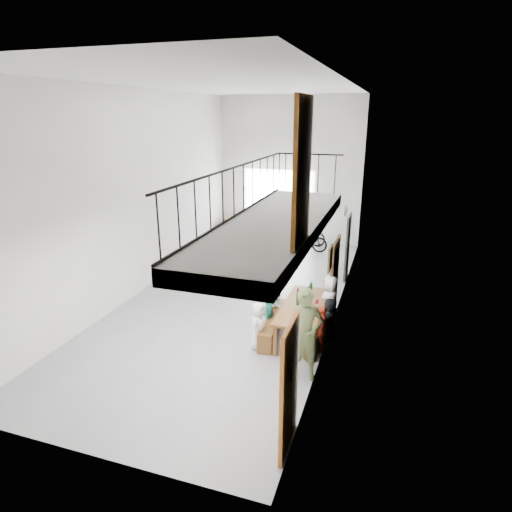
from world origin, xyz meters
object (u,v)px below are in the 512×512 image
(tasting_table, at_px, (303,309))
(serving_counter, at_px, (260,229))
(host_standing, at_px, (305,335))
(bicycle_near, at_px, (304,234))
(side_bench, at_px, (180,264))
(oak_barrel, at_px, (232,229))
(bench_inner, at_px, (272,324))

(tasting_table, distance_m, serving_counter, 7.89)
(tasting_table, distance_m, host_standing, 1.59)
(serving_counter, distance_m, host_standing, 9.44)
(bicycle_near, bearing_deg, tasting_table, -167.81)
(side_bench, height_order, serving_counter, serving_counter)
(host_standing, bearing_deg, side_bench, 123.53)
(tasting_table, relative_size, serving_counter, 1.26)
(oak_barrel, bearing_deg, bench_inner, -62.29)
(side_bench, xyz_separation_m, serving_counter, (1.42, 4.12, 0.25))
(oak_barrel, bearing_deg, host_standing, -60.84)
(tasting_table, xyz_separation_m, host_standing, (0.36, -1.53, 0.21))
(host_standing, bearing_deg, oak_barrel, 104.85)
(oak_barrel, distance_m, host_standing, 9.67)
(oak_barrel, height_order, bicycle_near, oak_barrel)
(oak_barrel, bearing_deg, tasting_table, -57.79)
(oak_barrel, xyz_separation_m, serving_counter, (1.07, 0.27, -0.00))
(tasting_table, height_order, host_standing, host_standing)
(tasting_table, distance_m, oak_barrel, 8.16)
(bench_inner, bearing_deg, serving_counter, 103.84)
(side_bench, relative_size, bicycle_near, 0.89)
(side_bench, relative_size, oak_barrel, 1.61)
(oak_barrel, bearing_deg, bicycle_near, 2.76)
(side_bench, height_order, oak_barrel, oak_barrel)
(serving_counter, bearing_deg, side_bench, -106.13)
(bench_inner, relative_size, host_standing, 1.06)
(side_bench, bearing_deg, tasting_table, -32.96)
(serving_counter, distance_m, bicycle_near, 1.81)
(bench_inner, relative_size, oak_barrel, 2.11)
(side_bench, xyz_separation_m, oak_barrel, (0.35, 3.85, 0.25))
(oak_barrel, xyz_separation_m, host_standing, (4.71, -8.43, 0.46))
(bench_inner, xyz_separation_m, host_standing, (1.06, -1.49, 0.70))
(tasting_table, bearing_deg, side_bench, 146.89)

